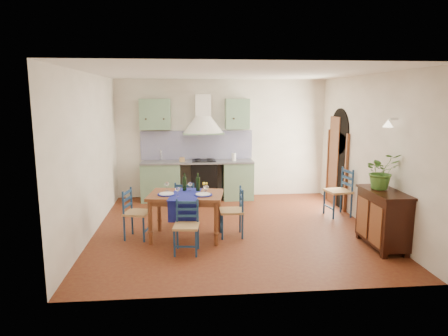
{
  "coord_description": "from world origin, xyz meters",
  "views": [
    {
      "loc": [
        -0.83,
        -7.02,
        2.4
      ],
      "look_at": [
        -0.15,
        0.3,
        1.08
      ],
      "focal_mm": 32.0,
      "sensor_mm": 36.0,
      "label": 1
    }
  ],
  "objects_px": {
    "dining_table": "(186,199)",
    "sideboard": "(383,217)",
    "potted_plant": "(381,171)",
    "chair_near": "(187,226)"
  },
  "relations": [
    {
      "from": "dining_table",
      "to": "sideboard",
      "type": "height_order",
      "value": "dining_table"
    },
    {
      "from": "sideboard",
      "to": "potted_plant",
      "type": "height_order",
      "value": "potted_plant"
    },
    {
      "from": "chair_near",
      "to": "sideboard",
      "type": "xyz_separation_m",
      "value": [
        3.12,
        -0.08,
        0.08
      ]
    },
    {
      "from": "dining_table",
      "to": "potted_plant",
      "type": "bearing_deg",
      "value": -10.81
    },
    {
      "from": "dining_table",
      "to": "chair_near",
      "type": "relative_size",
      "value": 1.62
    },
    {
      "from": "dining_table",
      "to": "chair_near",
      "type": "height_order",
      "value": "dining_table"
    },
    {
      "from": "chair_near",
      "to": "sideboard",
      "type": "relative_size",
      "value": 0.78
    },
    {
      "from": "dining_table",
      "to": "chair_near",
      "type": "distance_m",
      "value": 0.7
    },
    {
      "from": "chair_near",
      "to": "potted_plant",
      "type": "distance_m",
      "value": 3.21
    },
    {
      "from": "dining_table",
      "to": "potted_plant",
      "type": "xyz_separation_m",
      "value": [
        3.11,
        -0.59,
        0.54
      ]
    }
  ]
}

